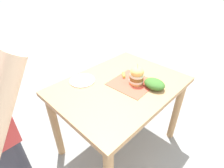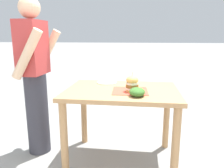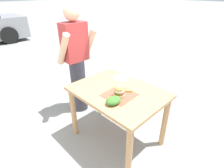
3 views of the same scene
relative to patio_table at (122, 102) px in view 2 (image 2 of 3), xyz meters
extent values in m
plane|color=gray|center=(0.00, 0.00, -0.65)|extent=(80.00, 80.00, 0.00)
cube|color=tan|center=(0.00, 0.00, 0.11)|extent=(0.82, 1.11, 0.04)
cylinder|color=tan|center=(-0.35, -0.49, -0.28)|extent=(0.07, 0.07, 0.74)
cylinder|color=tan|center=(0.35, -0.49, -0.28)|extent=(0.07, 0.07, 0.74)
cylinder|color=tan|center=(-0.35, 0.49, -0.28)|extent=(0.07, 0.07, 0.74)
cylinder|color=tan|center=(0.35, 0.49, -0.28)|extent=(0.07, 0.07, 0.74)
cube|color=#D64C38|center=(-0.06, -0.08, 0.13)|extent=(0.36, 0.36, 0.00)
cylinder|color=#E5B25B|center=(-0.09, -0.10, 0.15)|extent=(0.11, 0.11, 0.02)
cylinder|color=silver|center=(-0.09, -0.10, 0.16)|extent=(0.12, 0.12, 0.02)
cylinder|color=brown|center=(-0.09, -0.10, 0.19)|extent=(0.12, 0.12, 0.03)
cylinder|color=silver|center=(-0.09, -0.10, 0.21)|extent=(0.12, 0.12, 0.02)
ellipsoid|color=#E5B25B|center=(-0.09, -0.10, 0.25)|extent=(0.11, 0.11, 0.08)
cylinder|color=#D1B77F|center=(-0.09, -0.10, 0.29)|extent=(0.00, 0.00, 0.05)
cylinder|color=#8EA83D|center=(0.06, -0.12, 0.15)|extent=(0.07, 0.07, 0.02)
cylinder|color=white|center=(0.27, 0.19, 0.14)|extent=(0.22, 0.22, 0.01)
cylinder|color=silver|center=(0.26, 0.19, 0.15)|extent=(0.04, 0.17, 0.01)
cylinder|color=silver|center=(0.29, 0.19, 0.15)|extent=(0.03, 0.17, 0.01)
ellipsoid|color=#386B28|center=(-0.23, -0.16, 0.17)|extent=(0.18, 0.14, 0.08)
cylinder|color=#33333D|center=(0.07, 0.95, -0.20)|extent=(0.24, 0.24, 0.90)
cube|color=#B73838|center=(0.07, 0.95, 0.53)|extent=(0.36, 0.22, 0.56)
sphere|color=beige|center=(0.07, 0.95, 0.93)|extent=(0.22, 0.22, 0.22)
cylinder|color=beige|center=(-0.16, 0.89, 0.48)|extent=(0.09, 0.34, 0.50)
cylinder|color=beige|center=(0.30, 0.89, 0.48)|extent=(0.09, 0.34, 0.50)
camera|label=1|loc=(-0.81, 0.94, 0.96)|focal=28.00mm
camera|label=2|loc=(-2.11, -0.18, 0.65)|focal=35.00mm
camera|label=3|loc=(-1.34, -1.24, 1.19)|focal=28.00mm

